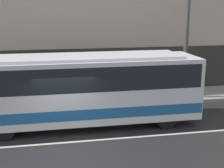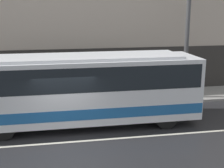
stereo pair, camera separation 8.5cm
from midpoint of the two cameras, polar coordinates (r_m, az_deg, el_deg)
name	(u,v)px [view 2 (the right image)]	position (r m, az deg, el deg)	size (l,w,h in m)	color
ground_plane	(67,142)	(12.64, -8.09, -10.52)	(60.00, 60.00, 0.00)	#262628
sidewalk	(63,101)	(17.68, -8.87, -3.11)	(60.00, 2.80, 0.14)	gray
lane_stripe	(67,142)	(12.64, -8.09, -10.51)	(54.00, 0.14, 0.01)	beige
transit_bus	(76,87)	(13.83, -6.42, -0.49)	(10.89, 2.61, 3.16)	silver
utility_pole_near	(187,29)	(17.84, 13.75, 9.75)	(0.24, 0.24, 7.76)	#4C4C4F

